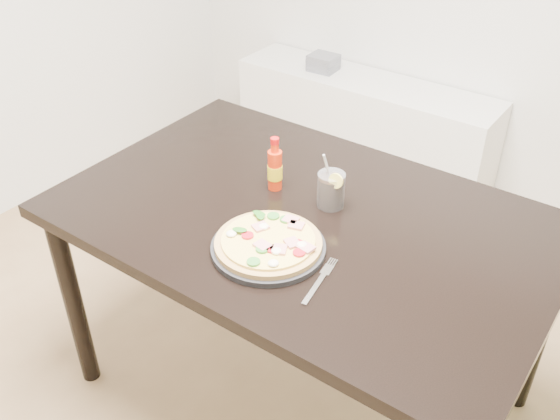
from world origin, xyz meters
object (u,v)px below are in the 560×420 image
Objects in this scene: pizza at (269,242)px; fork at (321,279)px; hot_sauce_bottle at (275,169)px; media_console at (363,124)px; plate at (268,248)px; dining_table at (304,237)px; cola_cup at (331,190)px.

fork is (0.17, -0.02, -0.02)m from pizza.
hot_sauce_bottle is 1.59m from media_console.
media_console is at bearing 110.17° from plate.
cola_cup is (0.04, 0.08, 0.13)m from dining_table.
hot_sauce_bottle reaches higher than fork.
plate is 1.78× the size of hot_sauce_bottle.
cola_cup is (0.18, 0.02, -0.02)m from hot_sauce_bottle.
pizza is (0.00, 0.00, 0.02)m from plate.
hot_sauce_bottle reaches higher than pizza.
dining_table is 0.22m from pizza.
pizza is at bearing -93.87° from cola_cup.
fork is 1.93m from media_console.
plate is 0.22× the size of media_console.
cola_cup is 1.63m from media_console.
media_console is (-0.61, 1.67, -0.53)m from pizza.
dining_table is at bearing -67.94° from media_console.
plate is 0.18m from fork.
cola_cup reaches higher than media_console.
pizza reaches higher than media_console.
pizza is 0.18m from fork.
plate is 0.31m from hot_sauce_bottle.
plate is 0.02m from pizza.
cola_cup is 0.12× the size of media_console.
pizza is at bearing 28.38° from plate.
dining_table is 0.16m from cola_cup.
cola_cup is 0.92× the size of fork.
hot_sauce_bottle is at bearing -72.36° from media_console.
plate is 1.60× the size of fork.
plate is at bearing -57.33° from hot_sauce_bottle.
pizza is at bearing -84.83° from dining_table.
plate reaches higher than dining_table.
pizza is 1.66× the size of hot_sauce_bottle.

